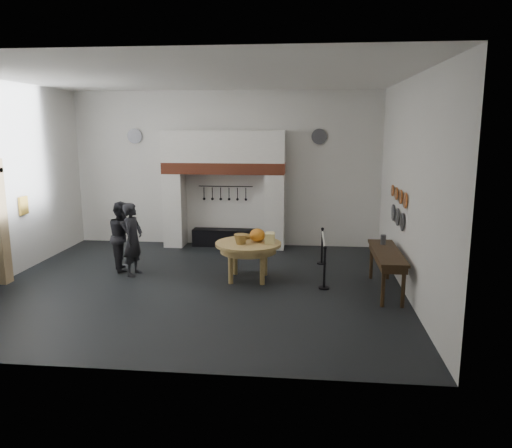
# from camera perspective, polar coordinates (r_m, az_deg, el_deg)

# --- Properties ---
(floor) EXTENTS (9.00, 8.00, 0.02)m
(floor) POSITION_cam_1_polar(r_m,az_deg,el_deg) (11.32, -6.64, -6.93)
(floor) COLOR black
(floor) RESTS_ON ground
(ceiling) EXTENTS (9.00, 8.00, 0.02)m
(ceiling) POSITION_cam_1_polar(r_m,az_deg,el_deg) (10.81, -7.20, 16.39)
(ceiling) COLOR silver
(ceiling) RESTS_ON wall_back
(wall_back) EXTENTS (9.00, 0.02, 4.50)m
(wall_back) POSITION_cam_1_polar(r_m,az_deg,el_deg) (14.74, -3.47, 6.29)
(wall_back) COLOR silver
(wall_back) RESTS_ON floor
(wall_front) EXTENTS (9.00, 0.02, 4.50)m
(wall_front) POSITION_cam_1_polar(r_m,az_deg,el_deg) (7.03, -14.10, 0.57)
(wall_front) COLOR silver
(wall_front) RESTS_ON floor
(wall_right) EXTENTS (0.02, 8.00, 4.50)m
(wall_right) POSITION_cam_1_polar(r_m,az_deg,el_deg) (10.77, 17.19, 4.00)
(wall_right) COLOR silver
(wall_right) RESTS_ON floor
(chimney_pier_left) EXTENTS (0.55, 0.70, 2.15)m
(chimney_pier_left) POSITION_cam_1_polar(r_m,az_deg,el_deg) (14.86, -9.26, 1.63)
(chimney_pier_left) COLOR silver
(chimney_pier_left) RESTS_ON floor
(chimney_pier_right) EXTENTS (0.55, 0.70, 2.15)m
(chimney_pier_right) POSITION_cam_1_polar(r_m,az_deg,el_deg) (14.38, 2.17, 1.45)
(chimney_pier_right) COLOR silver
(chimney_pier_right) RESTS_ON floor
(hearth_brick_band) EXTENTS (3.50, 0.72, 0.32)m
(hearth_brick_band) POSITION_cam_1_polar(r_m,az_deg,el_deg) (14.39, -3.70, 6.40)
(hearth_brick_band) COLOR #9E442B
(hearth_brick_band) RESTS_ON chimney_pier_left
(chimney_hood) EXTENTS (3.50, 0.70, 0.90)m
(chimney_hood) POSITION_cam_1_polar(r_m,az_deg,el_deg) (14.36, -3.73, 8.83)
(chimney_hood) COLOR silver
(chimney_hood) RESTS_ON hearth_brick_band
(iron_range) EXTENTS (1.90, 0.45, 0.50)m
(iron_range) POSITION_cam_1_polar(r_m,az_deg,el_deg) (14.78, -3.55, -1.56)
(iron_range) COLOR black
(iron_range) RESTS_ON floor
(utensil_rail) EXTENTS (1.60, 0.02, 0.02)m
(utensil_rail) POSITION_cam_1_polar(r_m,az_deg,el_deg) (14.72, -3.50, 4.32)
(utensil_rail) COLOR black
(utensil_rail) RESTS_ON wall_back
(door_jamb_far) EXTENTS (0.22, 0.30, 2.60)m
(door_jamb_far) POSITION_cam_1_polar(r_m,az_deg,el_deg) (12.44, -27.21, -0.27)
(door_jamb_far) COLOR tan
(door_jamb_far) RESTS_ON floor
(wall_plaque) EXTENTS (0.05, 0.34, 0.44)m
(wall_plaque) POSITION_cam_1_polar(r_m,az_deg,el_deg) (13.34, -25.04, 1.93)
(wall_plaque) COLOR gold
(wall_plaque) RESTS_ON wall_left
(work_table) EXTENTS (1.78, 1.78, 0.07)m
(work_table) POSITION_cam_1_polar(r_m,az_deg,el_deg) (11.43, -0.89, -2.30)
(work_table) COLOR tan
(work_table) RESTS_ON floor
(pumpkin) EXTENTS (0.36, 0.36, 0.31)m
(pumpkin) POSITION_cam_1_polar(r_m,az_deg,el_deg) (11.46, 0.16, -1.28)
(pumpkin) COLOR orange
(pumpkin) RESTS_ON work_table
(cheese_block_big) EXTENTS (0.22, 0.22, 0.24)m
(cheese_block_big) POSITION_cam_1_polar(r_m,az_deg,el_deg) (11.30, 1.59, -1.65)
(cheese_block_big) COLOR #E2D387
(cheese_block_big) RESTS_ON work_table
(cheese_block_small) EXTENTS (0.18, 0.18, 0.20)m
(cheese_block_small) POSITION_cam_1_polar(r_m,az_deg,el_deg) (11.60, 1.61, -1.42)
(cheese_block_small) COLOR #E7CE8A
(cheese_block_small) RESTS_ON work_table
(wicker_basket) EXTENTS (0.38, 0.38, 0.22)m
(wicker_basket) POSITION_cam_1_polar(r_m,az_deg,el_deg) (11.27, -1.74, -1.74)
(wicker_basket) COLOR #A57B3C
(wicker_basket) RESTS_ON work_table
(bread_loaf) EXTENTS (0.31, 0.18, 0.13)m
(bread_loaf) POSITION_cam_1_polar(r_m,az_deg,el_deg) (11.76, -1.18, -1.41)
(bread_loaf) COLOR #A8813B
(bread_loaf) RESTS_ON work_table
(visitor_near) EXTENTS (0.49, 0.68, 1.74)m
(visitor_near) POSITION_cam_1_polar(r_m,az_deg,el_deg) (12.12, -13.88, -1.71)
(visitor_near) COLOR black
(visitor_near) RESTS_ON floor
(visitor_far) EXTENTS (0.97, 1.04, 1.70)m
(visitor_far) POSITION_cam_1_polar(r_m,az_deg,el_deg) (12.63, -14.98, -1.32)
(visitor_far) COLOR black
(visitor_far) RESTS_ON floor
(side_table) EXTENTS (0.55, 2.20, 0.06)m
(side_table) POSITION_cam_1_polar(r_m,az_deg,el_deg) (10.92, 14.75, -3.15)
(side_table) COLOR #352313
(side_table) RESTS_ON floor
(pewter_jug) EXTENTS (0.12, 0.12, 0.22)m
(pewter_jug) POSITION_cam_1_polar(r_m,az_deg,el_deg) (11.46, 14.33, -1.74)
(pewter_jug) COLOR #4E4E53
(pewter_jug) RESTS_ON side_table
(copper_pan_a) EXTENTS (0.03, 0.34, 0.34)m
(copper_pan_a) POSITION_cam_1_polar(r_m,az_deg,el_deg) (11.00, 16.70, 2.59)
(copper_pan_a) COLOR #C6662D
(copper_pan_a) RESTS_ON wall_right
(copper_pan_b) EXTENTS (0.03, 0.32, 0.32)m
(copper_pan_b) POSITION_cam_1_polar(r_m,az_deg,el_deg) (11.54, 16.20, 3.00)
(copper_pan_b) COLOR #C6662D
(copper_pan_b) RESTS_ON wall_right
(copper_pan_c) EXTENTS (0.03, 0.30, 0.30)m
(copper_pan_c) POSITION_cam_1_polar(r_m,az_deg,el_deg) (12.07, 15.75, 3.37)
(copper_pan_c) COLOR #C6662D
(copper_pan_c) RESTS_ON wall_right
(copper_pan_d) EXTENTS (0.03, 0.28, 0.28)m
(copper_pan_d) POSITION_cam_1_polar(r_m,az_deg,el_deg) (12.61, 15.33, 3.71)
(copper_pan_d) COLOR #C6662D
(copper_pan_d) RESTS_ON wall_right
(pewter_plate_left) EXTENTS (0.03, 0.40, 0.40)m
(pewter_plate_left) POSITION_cam_1_polar(r_m,az_deg,el_deg) (11.27, 16.37, 0.23)
(pewter_plate_left) COLOR #4C4C51
(pewter_plate_left) RESTS_ON wall_right
(pewter_plate_mid) EXTENTS (0.03, 0.40, 0.40)m
(pewter_plate_mid) POSITION_cam_1_polar(r_m,az_deg,el_deg) (11.86, 15.86, 0.78)
(pewter_plate_mid) COLOR #4C4C51
(pewter_plate_mid) RESTS_ON wall_right
(pewter_plate_right) EXTENTS (0.03, 0.40, 0.40)m
(pewter_plate_right) POSITION_cam_1_polar(r_m,az_deg,el_deg) (12.44, 15.40, 1.28)
(pewter_plate_right) COLOR #4C4C51
(pewter_plate_right) RESTS_ON wall_right
(pewter_plate_back_left) EXTENTS (0.44, 0.03, 0.44)m
(pewter_plate_back_left) POSITION_cam_1_polar(r_m,az_deg,el_deg) (15.33, -13.69, 9.74)
(pewter_plate_back_left) COLOR #4C4C51
(pewter_plate_back_left) RESTS_ON wall_back
(pewter_plate_back_right) EXTENTS (0.44, 0.03, 0.44)m
(pewter_plate_back_right) POSITION_cam_1_polar(r_m,az_deg,el_deg) (14.46, 7.24, 9.89)
(pewter_plate_back_right) COLOR #4C4C51
(pewter_plate_back_right) RESTS_ON wall_back
(barrier_post_near) EXTENTS (0.05, 0.05, 0.90)m
(barrier_post_near) POSITION_cam_1_polar(r_m,az_deg,el_deg) (10.97, 7.83, -5.09)
(barrier_post_near) COLOR black
(barrier_post_near) RESTS_ON floor
(barrier_post_far) EXTENTS (0.05, 0.05, 0.90)m
(barrier_post_far) POSITION_cam_1_polar(r_m,az_deg,el_deg) (12.90, 7.56, -2.61)
(barrier_post_far) COLOR black
(barrier_post_far) RESTS_ON floor
(barrier_rope) EXTENTS (0.04, 2.00, 0.04)m
(barrier_rope) POSITION_cam_1_polar(r_m,az_deg,el_deg) (11.84, 7.73, -1.87)
(barrier_rope) COLOR silver
(barrier_rope) RESTS_ON barrier_post_near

